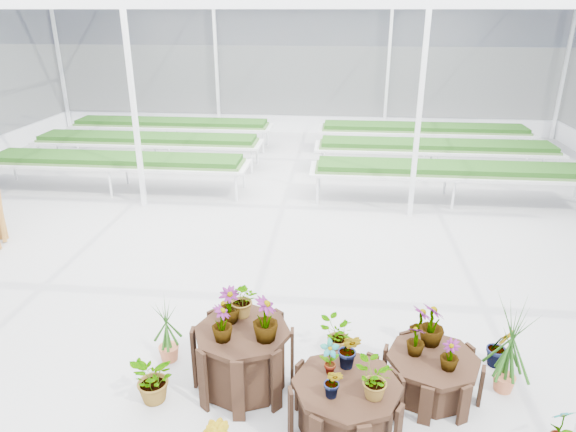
{
  "coord_description": "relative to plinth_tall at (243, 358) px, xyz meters",
  "views": [
    {
      "loc": [
        1.38,
        -6.65,
        4.2
      ],
      "look_at": [
        0.67,
        0.49,
        1.3
      ],
      "focal_mm": 32.0,
      "sensor_mm": 36.0,
      "label": 1
    }
  ],
  "objects": [
    {
      "name": "greenhouse_shell",
      "position": [
        -0.36,
        1.77,
        1.86
      ],
      "size": [
        18.0,
        24.0,
        4.5
      ],
      "primitive_type": null,
      "color": "white",
      "rests_on": "ground"
    },
    {
      "name": "ground_plane",
      "position": [
        -0.36,
        1.77,
        -0.39
      ],
      "size": [
        24.0,
        24.0,
        0.0
      ],
      "primitive_type": "plane",
      "color": "gray",
      "rests_on": "ground"
    },
    {
      "name": "nursery_benches",
      "position": [
        -0.36,
        8.97,
        0.03
      ],
      "size": [
        16.0,
        7.0,
        0.84
      ],
      "primitive_type": null,
      "color": "silver",
      "rests_on": "ground"
    },
    {
      "name": "steel_frame",
      "position": [
        -0.36,
        1.77,
        1.86
      ],
      "size": [
        18.0,
        24.0,
        4.5
      ],
      "primitive_type": null,
      "color": "silver",
      "rests_on": "ground"
    },
    {
      "name": "plinth_low",
      "position": [
        2.2,
        0.1,
        -0.15
      ],
      "size": [
        1.34,
        1.34,
        0.49
      ],
      "primitive_type": "cylinder",
      "rotation": [
        0.0,
        0.0,
        -0.26
      ],
      "color": "black",
      "rests_on": "ground"
    },
    {
      "name": "plinth_mid",
      "position": [
        1.2,
        -0.6,
        -0.08
      ],
      "size": [
        1.45,
        1.45,
        0.62
      ],
      "primitive_type": "cylinder",
      "rotation": [
        0.0,
        0.0,
        0.27
      ],
      "color": "black",
      "rests_on": "ground"
    },
    {
      "name": "plinth_tall",
      "position": [
        0.0,
        0.0,
        0.0
      ],
      "size": [
        1.24,
        1.24,
        0.79
      ],
      "primitive_type": "cylinder",
      "rotation": [
        0.0,
        0.0,
        0.08
      ],
      "color": "black",
      "rests_on": "ground"
    },
    {
      "name": "nursery_plants",
      "position": [
        0.9,
        0.11,
        0.15
      ],
      "size": [
        4.85,
        2.96,
        1.34
      ],
      "color": "#1B4211",
      "rests_on": "ground"
    }
  ]
}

